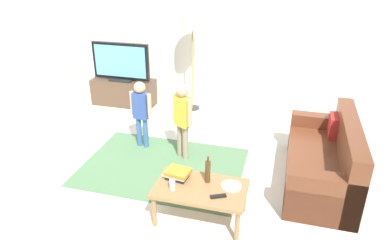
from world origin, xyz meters
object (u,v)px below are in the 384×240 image
tv_stand (124,92)px  soda_can (172,185)px  plate (231,186)px  couch (327,163)px  child_center (182,115)px  bottle (208,171)px  tv (121,62)px  book_stack (178,174)px  coffee_table (200,191)px  floor_lamp (192,26)px  tv_remote (218,196)px  child_near_tv (141,109)px

tv_stand → soda_can: (1.97, -2.97, 0.24)m
plate → couch: bearing=43.9°
child_center → bottle: child_center is taller
tv_stand → tv: (-0.00, -0.02, 0.60)m
couch → bottle: (-1.32, -0.99, 0.27)m
book_stack → tv_stand: bearing=125.5°
coffee_table → book_stack: book_stack is taller
tv → soda_can: (1.97, -2.95, -0.37)m
floor_lamp → soda_can: size_ratio=14.83×
tv → bottle: 3.57m
tv → book_stack: size_ratio=3.63×
tv → bottle: bearing=-49.7°
tv → book_stack: tv is taller
tv_remote → tv: bearing=103.3°
child_center → book_stack: child_center is taller
soda_can → child_center: bearing=102.4°
tv_stand → plate: bearing=-46.9°
coffee_table → tv: bearing=128.5°
floor_lamp → child_near_tv: floor_lamp is taller
child_near_tv → bottle: bearing=-44.0°
child_center → plate: (0.90, -1.14, -0.24)m
couch → child_center: (-1.95, 0.13, 0.38)m
tv_remote → child_near_tv: bearing=107.8°
tv_stand → floor_lamp: (1.33, 0.15, 1.30)m
coffee_table → book_stack: 0.33m
soda_can → plate: (0.60, 0.22, -0.05)m
bottle → plate: bottle is taller
tv_stand → book_stack: bearing=-54.5°
tv_stand → floor_lamp: size_ratio=0.67×
tv_stand → coffee_table: (2.25, -2.85, 0.13)m
floor_lamp → tv_remote: bearing=-69.9°
book_stack → plate: bearing=-0.6°
couch → soda_can: bearing=-143.3°
tv → plate: (2.57, -2.73, -0.42)m
couch → plate: (-1.05, -1.01, 0.14)m
tv_stand → child_center: child_center is taller
floor_lamp → child_center: (0.34, -1.76, -0.87)m
coffee_table → plate: bearing=17.3°
bottle → plate: size_ratio=1.45×
couch → book_stack: couch is taller
tv_stand → tv_remote: size_ratio=7.06×
child_near_tv → bottle: 1.82m
floor_lamp → soda_can: 3.36m
bottle → soda_can: bearing=-144.0°
tv_remote → soda_can: bearing=153.3°
tv → child_near_tv: (0.99, -1.44, -0.22)m
floor_lamp → book_stack: (0.63, -2.90, -1.07)m
tv → child_center: size_ratio=0.98×
soda_can → plate: soda_can is taller
tv_stand → book_stack: (1.96, -2.75, 0.23)m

